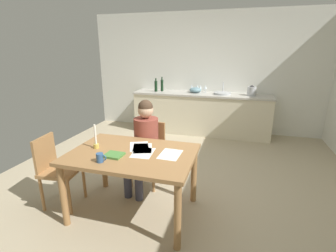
{
  "coord_description": "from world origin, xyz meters",
  "views": [
    {
      "loc": [
        0.78,
        -3.06,
        1.8
      ],
      "look_at": [
        -0.07,
        -0.12,
        0.85
      ],
      "focal_mm": 26.32,
      "sensor_mm": 36.0,
      "label": 1
    }
  ],
  "objects_px": {
    "person_seated": "(144,140)",
    "coffee_mug": "(100,158)",
    "bottle_oil": "(156,86)",
    "candlestick": "(96,142)",
    "wine_glass_near_sink": "(205,87)",
    "chair_side_empty": "(56,168)",
    "stovetop_kettle": "(252,91)",
    "book_magazine": "(114,155)",
    "bottle_vinegar": "(162,85)",
    "wine_glass_back_left": "(197,87)",
    "chair_at_table": "(149,150)",
    "wine_glass_back_right": "(192,87)",
    "sink_unit": "(222,93)",
    "dining_table": "(132,161)",
    "wine_glass_by_kettle": "(200,87)",
    "mixing_bowl": "(195,90)"
  },
  "relations": [
    {
      "from": "coffee_mug",
      "to": "bottle_oil",
      "type": "distance_m",
      "value": 3.37
    },
    {
      "from": "bottle_vinegar",
      "to": "person_seated",
      "type": "bearing_deg",
      "value": -77.72
    },
    {
      "from": "book_magazine",
      "to": "mixing_bowl",
      "type": "relative_size",
      "value": 0.71
    },
    {
      "from": "stovetop_kettle",
      "to": "wine_glass_back_left",
      "type": "xyz_separation_m",
      "value": [
        -1.15,
        0.15,
        0.01
      ]
    },
    {
      "from": "bottle_oil",
      "to": "bottle_vinegar",
      "type": "distance_m",
      "value": 0.15
    },
    {
      "from": "chair_at_table",
      "to": "book_magazine",
      "type": "relative_size",
      "value": 4.64
    },
    {
      "from": "candlestick",
      "to": "wine_glass_back_right",
      "type": "relative_size",
      "value": 1.8
    },
    {
      "from": "wine_glass_near_sink",
      "to": "wine_glass_by_kettle",
      "type": "distance_m",
      "value": 0.11
    },
    {
      "from": "chair_at_table",
      "to": "mixing_bowl",
      "type": "xyz_separation_m",
      "value": [
        0.2,
        2.4,
        0.48
      ]
    },
    {
      "from": "stovetop_kettle",
      "to": "coffee_mug",
      "type": "bearing_deg",
      "value": -114.07
    },
    {
      "from": "bottle_oil",
      "to": "candlestick",
      "type": "bearing_deg",
      "value": -83.98
    },
    {
      "from": "coffee_mug",
      "to": "stovetop_kettle",
      "type": "height_order",
      "value": "stovetop_kettle"
    },
    {
      "from": "bottle_vinegar",
      "to": "mixing_bowl",
      "type": "bearing_deg",
      "value": 0.4
    },
    {
      "from": "wine_glass_near_sink",
      "to": "dining_table",
      "type": "bearing_deg",
      "value": -95.91
    },
    {
      "from": "person_seated",
      "to": "wine_glass_back_left",
      "type": "bearing_deg",
      "value": 84.89
    },
    {
      "from": "wine_glass_back_right",
      "to": "wine_glass_by_kettle",
      "type": "bearing_deg",
      "value": 0.0
    },
    {
      "from": "candlestick",
      "to": "wine_glass_back_left",
      "type": "xyz_separation_m",
      "value": [
        0.59,
        3.21,
        0.19
      ]
    },
    {
      "from": "stovetop_kettle",
      "to": "dining_table",
      "type": "bearing_deg",
      "value": -113.02
    },
    {
      "from": "chair_at_table",
      "to": "bottle_vinegar",
      "type": "relative_size",
      "value": 2.68
    },
    {
      "from": "sink_unit",
      "to": "wine_glass_by_kettle",
      "type": "distance_m",
      "value": 0.52
    },
    {
      "from": "wine_glass_near_sink",
      "to": "chair_side_empty",
      "type": "bearing_deg",
      "value": -110.91
    },
    {
      "from": "candlestick",
      "to": "book_magazine",
      "type": "distance_m",
      "value": 0.33
    },
    {
      "from": "bottle_vinegar",
      "to": "wine_glass_by_kettle",
      "type": "bearing_deg",
      "value": 7.12
    },
    {
      "from": "dining_table",
      "to": "wine_glass_back_right",
      "type": "distance_m",
      "value": 3.23
    },
    {
      "from": "sink_unit",
      "to": "stovetop_kettle",
      "type": "bearing_deg",
      "value": -0.41
    },
    {
      "from": "bottle_oil",
      "to": "mixing_bowl",
      "type": "distance_m",
      "value": 0.89
    },
    {
      "from": "chair_side_empty",
      "to": "wine_glass_by_kettle",
      "type": "distance_m",
      "value": 3.55
    },
    {
      "from": "book_magazine",
      "to": "stovetop_kettle",
      "type": "bearing_deg",
      "value": 68.38
    },
    {
      "from": "person_seated",
      "to": "coffee_mug",
      "type": "relative_size",
      "value": 11.17
    },
    {
      "from": "book_magazine",
      "to": "sink_unit",
      "type": "bearing_deg",
      "value": 77.69
    },
    {
      "from": "person_seated",
      "to": "stovetop_kettle",
      "type": "xyz_separation_m",
      "value": [
        1.39,
        2.5,
        0.32
      ]
    },
    {
      "from": "chair_at_table",
      "to": "coffee_mug",
      "type": "height_order",
      "value": "chair_at_table"
    },
    {
      "from": "person_seated",
      "to": "sink_unit",
      "type": "relative_size",
      "value": 3.32
    },
    {
      "from": "candlestick",
      "to": "sink_unit",
      "type": "height_order",
      "value": "sink_unit"
    },
    {
      "from": "bottle_oil",
      "to": "bottle_vinegar",
      "type": "height_order",
      "value": "bottle_vinegar"
    },
    {
      "from": "chair_at_table",
      "to": "wine_glass_back_left",
      "type": "height_order",
      "value": "wine_glass_back_left"
    },
    {
      "from": "coffee_mug",
      "to": "wine_glass_near_sink",
      "type": "xyz_separation_m",
      "value": [
        0.53,
        3.52,
        0.22
      ]
    },
    {
      "from": "stovetop_kettle",
      "to": "wine_glass_near_sink",
      "type": "relative_size",
      "value": 1.43
    },
    {
      "from": "bottle_oil",
      "to": "stovetop_kettle",
      "type": "xyz_separation_m",
      "value": [
        2.06,
        0.05,
        -0.03
      ]
    },
    {
      "from": "person_seated",
      "to": "bottle_vinegar",
      "type": "height_order",
      "value": "bottle_vinegar"
    },
    {
      "from": "wine_glass_by_kettle",
      "to": "bottle_oil",
      "type": "bearing_deg",
      "value": -168.45
    },
    {
      "from": "chair_side_empty",
      "to": "wine_glass_back_left",
      "type": "relative_size",
      "value": 5.55
    },
    {
      "from": "chair_side_empty",
      "to": "wine_glass_near_sink",
      "type": "distance_m",
      "value": 3.58
    },
    {
      "from": "stovetop_kettle",
      "to": "book_magazine",
      "type": "bearing_deg",
      "value": -114.25
    },
    {
      "from": "person_seated",
      "to": "wine_glass_by_kettle",
      "type": "height_order",
      "value": "person_seated"
    },
    {
      "from": "bottle_vinegar",
      "to": "wine_glass_back_left",
      "type": "xyz_separation_m",
      "value": [
        0.79,
        0.11,
        -0.03
      ]
    },
    {
      "from": "chair_at_table",
      "to": "wine_glass_back_right",
      "type": "relative_size",
      "value": 5.56
    },
    {
      "from": "bottle_vinegar",
      "to": "mixing_bowl",
      "type": "xyz_separation_m",
      "value": [
        0.77,
        0.01,
        -0.08
      ]
    },
    {
      "from": "candlestick",
      "to": "book_magazine",
      "type": "relative_size",
      "value": 1.5
    },
    {
      "from": "bottle_oil",
      "to": "wine_glass_back_left",
      "type": "height_order",
      "value": "bottle_oil"
    }
  ]
}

